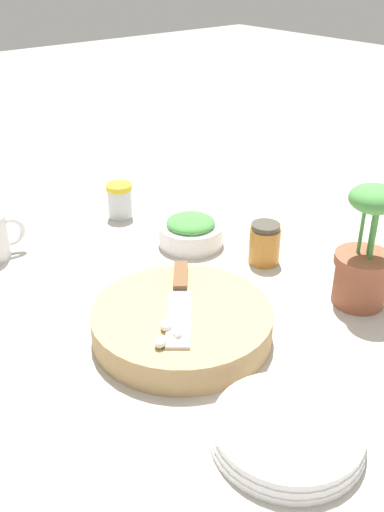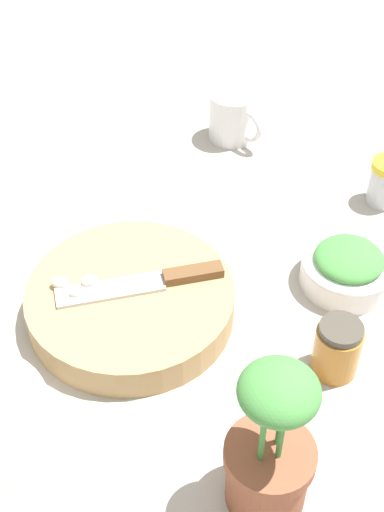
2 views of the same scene
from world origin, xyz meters
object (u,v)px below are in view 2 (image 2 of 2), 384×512
chef_knife (151,282)px  coffee_mug (233,117)px  cutting_board (131,302)px  honey_jar (337,349)px  herb_bowl (347,267)px  potted_herb (270,453)px  garlic_cloves (75,284)px

chef_knife → coffee_mug: coffee_mug is taller
cutting_board → honey_jar: honey_jar is taller
cutting_board → coffee_mug: size_ratio=2.45×
cutting_board → herb_bowl: bearing=138.2°
herb_bowl → potted_herb: (0.34, 0.08, 0.06)m
herb_bowl → coffee_mug: 0.38m
cutting_board → coffee_mug: coffee_mug is taller
coffee_mug → potted_herb: potted_herb is taller
cutting_board → honey_jar: (-0.08, 0.26, 0.02)m
coffee_mug → potted_herb: (0.54, 0.41, 0.04)m
cutting_board → honey_jar: bearing=107.3°
cutting_board → potted_herb: potted_herb is taller
garlic_cloves → potted_herb: bearing=77.7°
cutting_board → herb_bowl: size_ratio=2.11×
coffee_mug → honey_jar: bearing=48.4°
potted_herb → coffee_mug: bearing=-142.7°
cutting_board → potted_herb: bearing=68.1°
chef_knife → coffee_mug: 0.42m
potted_herb → herb_bowl: bearing=-166.3°
chef_knife → honey_jar: size_ratio=2.39×
garlic_cloves → potted_herb: size_ratio=0.27×
cutting_board → garlic_cloves: (0.04, -0.06, 0.03)m
cutting_board → chef_knife: 0.04m
garlic_cloves → coffee_mug: coffee_mug is taller
chef_knife → coffee_mug: bearing=-30.6°
cutting_board → honey_jar: 0.27m
garlic_cloves → herb_bowl: bearing=135.6°
coffee_mug → potted_herb: bearing=37.3°
cutting_board → honey_jar: size_ratio=3.48×
honey_jar → cutting_board: bearing=-72.7°
cutting_board → coffee_mug: (-0.42, -0.13, 0.02)m
potted_herb → garlic_cloves: bearing=-102.3°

